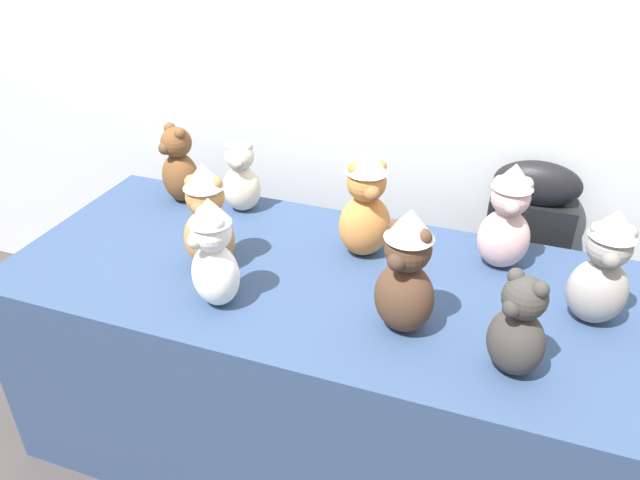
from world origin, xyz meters
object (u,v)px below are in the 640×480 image
Objects in this scene: teddy_bear_cream at (241,178)px; teddy_bear_caramel at (207,218)px; teddy_bear_snow at (213,254)px; teddy_bear_ash at (603,269)px; teddy_bear_chestnut at (179,166)px; teddy_bear_ginger at (366,204)px; teddy_bear_cocoa at (406,273)px; display_table at (320,365)px; instrument_case at (518,281)px; teddy_bear_blush at (507,218)px; teddy_bear_charcoal at (518,328)px.

teddy_bear_caramel is at bearing -97.23° from teddy_bear_cream.
teddy_bear_ash is at bearing 47.41° from teddy_bear_snow.
teddy_bear_chestnut is 1.39m from teddy_bear_ash.
teddy_bear_ginger is (0.48, -0.13, 0.05)m from teddy_bear_cream.
teddy_bear_cocoa is 0.37m from teddy_bear_ginger.
teddy_bear_cocoa is at bearing -17.71° from teddy_bear_caramel.
teddy_bear_chestnut reaches higher than display_table.
teddy_bear_cream is (-0.95, -0.24, 0.36)m from instrument_case.
teddy_bear_snow is at bearing -162.27° from teddy_bear_ginger.
teddy_bear_caramel is (-0.10, 0.16, 0.01)m from teddy_bear_snow.
teddy_bear_snow is 0.96× the size of teddy_bear_blush.
instrument_case is at bearing 39.31° from teddy_bear_chestnut.
teddy_bear_blush is 1.00× the size of teddy_bear_caramel.
display_table is 0.56m from teddy_bear_ginger.
teddy_bear_cocoa reaches higher than teddy_bear_caramel.
teddy_bear_ash is 1.07m from teddy_bear_caramel.
display_table is at bearing 179.38° from teddy_bear_ash.
teddy_bear_cocoa is 1.04× the size of teddy_bear_caramel.
teddy_bear_blush reaches higher than teddy_bear_cream.
teddy_bear_ginger is at bearing 173.48° from teddy_bear_charcoal.
teddy_bear_ginger is 0.49m from teddy_bear_snow.
teddy_bear_ginger is at bearing 83.04° from teddy_bear_snow.
teddy_bear_caramel is (-0.88, -0.59, 0.40)m from instrument_case.
teddy_bear_cream is 0.36m from teddy_bear_caramel.
teddy_bear_blush is at bearing 11.07° from teddy_bear_caramel.
teddy_bear_ginger is (0.09, 0.16, 0.53)m from display_table.
instrument_case is at bearing -4.26° from teddy_bear_cream.
teddy_bear_chestnut is 0.85× the size of teddy_bear_caramel.
teddy_bear_cocoa is at bearing -160.98° from teddy_bear_charcoal.
teddy_bear_chestnut is 0.88× the size of teddy_bear_snow.
teddy_bear_ginger is (-0.47, 0.38, 0.05)m from teddy_bear_charcoal.
teddy_bear_caramel is at bearing 155.71° from teddy_bear_snow.
instrument_case is at bearing 43.52° from display_table.
teddy_bear_blush reaches higher than teddy_bear_ash.
teddy_bear_ash reaches higher than teddy_bear_cream.
teddy_bear_blush is (0.71, 0.45, 0.01)m from teddy_bear_snow.
teddy_bear_cocoa reaches higher than display_table.
display_table is 5.31× the size of teddy_bear_ginger.
teddy_bear_ginger is at bearing -33.78° from teddy_bear_cream.
teddy_bear_ash is (1.13, -0.25, 0.04)m from teddy_bear_cream.
teddy_bear_cream is 0.89m from teddy_bear_blush.
teddy_bear_charcoal is 0.82× the size of teddy_bear_ash.
teddy_bear_ash reaches higher than display_table.
teddy_bear_caramel reaches higher than teddy_bear_snow.
teddy_bear_cream is 0.24m from teddy_bear_chestnut.
teddy_bear_charcoal is 0.84× the size of teddy_bear_snow.
teddy_bear_blush is at bearing -104.36° from instrument_case.
teddy_bear_caramel is (-1.06, -0.11, 0.00)m from teddy_bear_ash.
teddy_bear_ash is 0.31m from teddy_bear_blush.
display_table is 0.85m from teddy_bear_chestnut.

